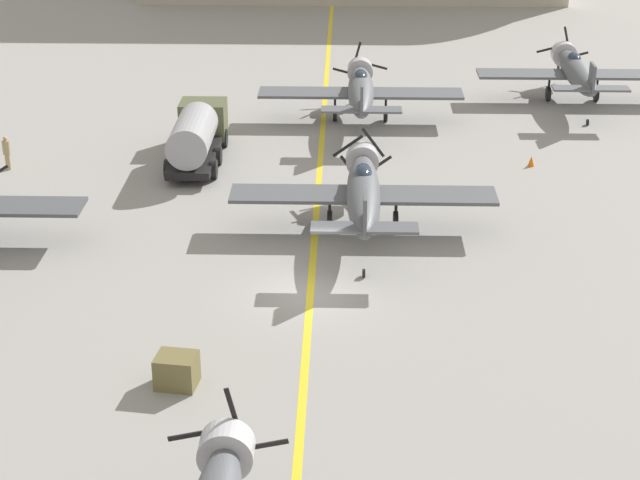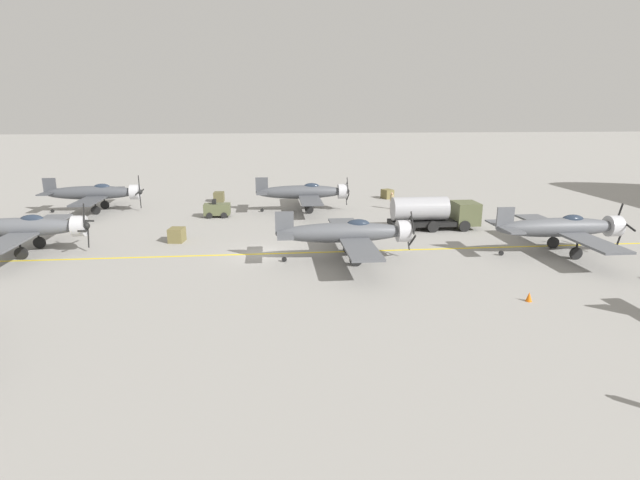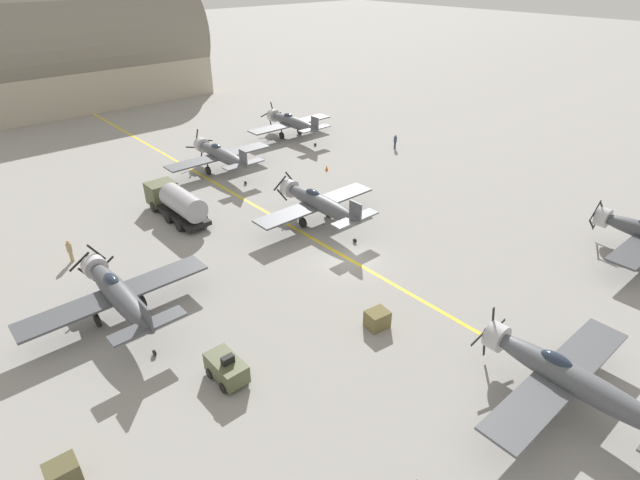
# 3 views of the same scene
# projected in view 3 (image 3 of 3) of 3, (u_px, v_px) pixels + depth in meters

# --- Properties ---
(ground_plane) EXTENTS (400.00, 400.00, 0.00)m
(ground_plane) POSITION_uv_depth(u_px,v_px,m) (348.00, 259.00, 38.82)
(ground_plane) COLOR gray
(taxiway_stripe) EXTENTS (0.30, 160.00, 0.01)m
(taxiway_stripe) POSITION_uv_depth(u_px,v_px,m) (348.00, 259.00, 38.81)
(taxiway_stripe) COLOR yellow
(taxiway_stripe) RESTS_ON ground
(airplane_far_right) EXTENTS (12.00, 9.98, 3.76)m
(airplane_far_right) POSITION_uv_depth(u_px,v_px,m) (292.00, 122.00, 64.18)
(airplane_far_right) COLOR #54575C
(airplane_far_right) RESTS_ON ground
(airplane_far_center) EXTENTS (12.00, 9.98, 3.76)m
(airplane_far_center) POSITION_uv_depth(u_px,v_px,m) (220.00, 154.00, 53.61)
(airplane_far_center) COLOR #55585D
(airplane_far_center) RESTS_ON ground
(airplane_near_center) EXTENTS (12.00, 9.98, 3.77)m
(airplane_near_center) POSITION_uv_depth(u_px,v_px,m) (568.00, 377.00, 25.11)
(airplane_near_center) COLOR #53555B
(airplane_near_center) RESTS_ON ground
(airplane_mid_center) EXTENTS (12.00, 9.98, 3.65)m
(airplane_mid_center) POSITION_uv_depth(u_px,v_px,m) (318.00, 203.00, 43.03)
(airplane_mid_center) COLOR #515459
(airplane_mid_center) RESTS_ON ground
(airplane_mid_left) EXTENTS (12.00, 9.98, 3.65)m
(airplane_mid_left) POSITION_uv_depth(u_px,v_px,m) (118.00, 293.00, 31.39)
(airplane_mid_left) COLOR #494B50
(airplane_mid_left) RESTS_ON ground
(fuel_tanker) EXTENTS (2.68, 8.00, 2.98)m
(fuel_tanker) POSITION_uv_depth(u_px,v_px,m) (176.00, 202.00, 44.34)
(fuel_tanker) COLOR black
(fuel_tanker) RESTS_ON ground
(tow_tractor) EXTENTS (1.57, 2.60, 1.79)m
(tow_tractor) POSITION_uv_depth(u_px,v_px,m) (227.00, 368.00, 27.36)
(tow_tractor) COLOR #515638
(tow_tractor) RESTS_ON ground
(ground_crew_walking) EXTENTS (0.38, 0.38, 1.75)m
(ground_crew_walking) POSITION_uv_depth(u_px,v_px,m) (395.00, 141.00, 60.86)
(ground_crew_walking) COLOR #334256
(ground_crew_walking) RESTS_ON ground
(ground_crew_inspecting) EXTENTS (0.40, 0.40, 1.82)m
(ground_crew_inspecting) POSITION_uv_depth(u_px,v_px,m) (70.00, 250.00, 38.04)
(ground_crew_inspecting) COLOR tan
(ground_crew_inspecting) RESTS_ON ground
(supply_crate_by_tanker) EXTENTS (1.52, 1.32, 1.15)m
(supply_crate_by_tanker) POSITION_uv_depth(u_px,v_px,m) (377.00, 319.00, 31.42)
(supply_crate_by_tanker) COLOR brown
(supply_crate_by_tanker) RESTS_ON ground
(supply_crate_outboard) EXTENTS (1.42, 1.20, 1.14)m
(supply_crate_outboard) POSITION_uv_depth(u_px,v_px,m) (63.00, 474.00, 21.99)
(supply_crate_outboard) COLOR brown
(supply_crate_outboard) RESTS_ON ground
(traffic_cone) EXTENTS (0.36, 0.36, 0.55)m
(traffic_cone) POSITION_uv_depth(u_px,v_px,m) (327.00, 168.00, 54.91)
(traffic_cone) COLOR orange
(traffic_cone) RESTS_ON ground
(hangar) EXTENTS (37.65, 16.80, 17.83)m
(hangar) POSITION_uv_depth(u_px,v_px,m) (76.00, 52.00, 77.02)
(hangar) COLOR #B2A893
(hangar) RESTS_ON ground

